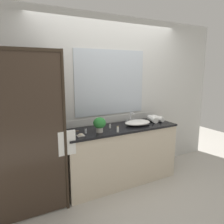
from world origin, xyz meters
TOP-DOWN VIEW (x-y plane):
  - ground_plane at (0.00, 0.00)m, footprint 8.00×8.00m
  - wall_back_with_mirror at (0.00, 0.34)m, footprint 4.40×0.06m
  - vanity_cabinet at (0.00, 0.01)m, footprint 1.80×0.58m
  - shower_enclosure at (-1.28, -0.19)m, footprint 1.20×0.59m
  - sink_basin at (0.31, -0.02)m, footprint 0.44×0.30m
  - faucet at (0.31, 0.18)m, footprint 0.17×0.12m
  - potted_plant at (-0.40, -0.10)m, footprint 0.18×0.18m
  - soap_dish at (-0.70, -0.14)m, footprint 0.10×0.07m
  - amenity_bottle_lotion at (-0.17, 0.03)m, footprint 0.03×0.03m
  - amenity_bottle_body_wash at (-0.18, -0.21)m, footprint 0.03×0.03m
  - amenity_bottle_conditioner at (-0.60, -0.05)m, footprint 0.03×0.03m
  - rolled_towel_near_edge at (0.76, 0.03)m, footprint 0.12×0.24m
  - rolled_towel_middle at (0.65, 0.03)m, footprint 0.15×0.27m

SIDE VIEW (x-z plane):
  - ground_plane at x=0.00m, z-range 0.00..0.00m
  - vanity_cabinet at x=0.00m, z-range 0.00..0.90m
  - soap_dish at x=-0.70m, z-range 0.90..0.93m
  - amenity_bottle_lotion at x=-0.17m, z-range 0.90..0.98m
  - amenity_bottle_conditioner at x=-0.60m, z-range 0.90..0.98m
  - sink_basin at x=0.31m, z-range 0.90..0.98m
  - amenity_bottle_body_wash at x=-0.18m, z-range 0.90..0.98m
  - rolled_towel_near_edge at x=0.76m, z-range 0.90..0.99m
  - rolled_towel_middle at x=0.65m, z-range 0.90..0.99m
  - faucet at x=0.31m, z-range 0.87..1.04m
  - shower_enclosure at x=-1.28m, z-range 0.02..2.02m
  - potted_plant at x=-0.40m, z-range 0.92..1.13m
  - wall_back_with_mirror at x=0.00m, z-range 0.01..2.61m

